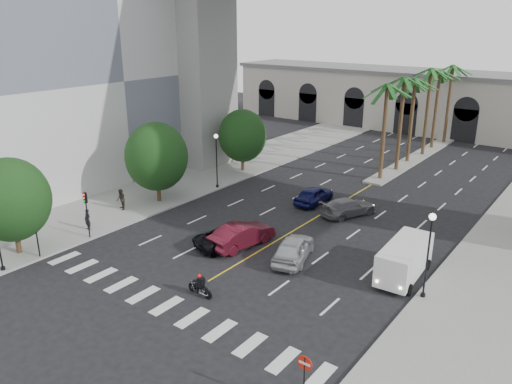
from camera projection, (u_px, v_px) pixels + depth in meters
name	position (u px, v px, depth m)	size (l,w,h in m)	color
ground	(185.00, 295.00, 29.50)	(140.00, 140.00, 0.00)	black
sidewalk_left	(183.00, 183.00, 49.32)	(8.00, 100.00, 0.15)	gray
median	(415.00, 158.00, 58.21)	(2.00, 24.00, 0.20)	gray
building_left	(73.00, 73.00, 50.50)	(16.50, 32.50, 20.60)	beige
pier_building	(462.00, 104.00, 69.70)	(71.00, 10.50, 8.50)	#BBB5A8
palm_a	(387.00, 89.00, 47.70)	(3.20, 3.20, 10.30)	#47331E
palm_b	(404.00, 82.00, 50.58)	(3.20, 3.20, 10.60)	#47331E
palm_c	(415.00, 83.00, 53.93)	(3.20, 3.20, 10.10)	#47331E
palm_d	(431.00, 73.00, 56.51)	(3.20, 3.20, 10.90)	#47331E
palm_e	(440.00, 74.00, 59.83)	(3.20, 3.20, 10.40)	#47331E
palm_f	(453.00, 70.00, 62.59)	(3.20, 3.20, 10.70)	#47331E
street_tree_near	(11.00, 200.00, 33.28)	(5.20, 5.20, 6.89)	#382616
street_tree_mid	(156.00, 157.00, 43.05)	(5.44, 5.44, 7.21)	#382616
street_tree_far	(243.00, 136.00, 52.23)	(5.04, 5.04, 6.68)	#382616
lamp_post_left_far	(217.00, 156.00, 47.01)	(0.40, 0.40, 5.35)	black
lamp_post_right	(429.00, 249.00, 28.04)	(0.40, 0.40, 5.35)	black
traffic_signal_near	(35.00, 224.00, 33.19)	(0.25, 0.18, 3.65)	black
traffic_signal_far	(86.00, 207.00, 36.22)	(0.25, 0.18, 3.65)	black
motorcycle_rider	(201.00, 286.00, 29.24)	(1.92, 0.52, 1.38)	black
car_a	(294.00, 248.00, 33.56)	(2.00, 4.96, 1.69)	#A9AAAE
car_b	(242.00, 235.00, 35.61)	(1.82, 5.21, 1.72)	#571120
car_c	(228.00, 237.00, 35.62)	(2.25, 4.87, 1.35)	black
car_d	(348.00, 207.00, 41.30)	(2.03, 4.99, 1.45)	slate
car_e	(314.00, 195.00, 43.96)	(1.86, 4.62, 1.57)	#0E1043
cargo_van	(404.00, 259.00, 31.07)	(2.43, 5.52, 2.31)	white
pedestrian_a	(88.00, 220.00, 38.06)	(0.60, 0.39, 1.64)	black
pedestrian_b	(121.00, 200.00, 42.05)	(0.87, 0.68, 1.79)	black
do_not_enter_sign	(304.00, 372.00, 20.06)	(0.68, 0.06, 2.75)	black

